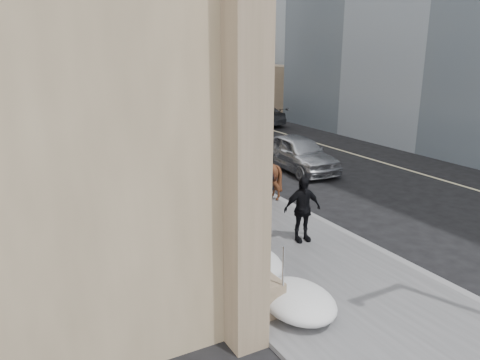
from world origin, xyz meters
The scene contains 14 objects.
ground centered at (0.00, 0.00, 0.00)m, with size 140.00×140.00×0.00m, color black.
sidewalk centered at (0.00, 10.00, 0.06)m, with size 5.00×80.00×0.12m, color #4B4B4E.
curb centered at (2.62, 10.00, 0.06)m, with size 0.24×80.00×0.12m, color slate.
lane_line centered at (10.50, 10.00, 0.01)m, with size 0.15×70.00×0.01m, color #BFB78C.
far_podium centered at (15.50, 10.00, 2.00)m, with size 2.00×80.00×4.00m, color #79674E.
streetlight_mid centered at (2.74, 14.00, 4.58)m, with size 1.71×0.24×8.00m.
streetlight_far centered at (2.74, 34.00, 4.58)m, with size 1.71×0.24×8.00m.
traffic_signal centered at (2.07, 22.00, 4.00)m, with size 4.10×0.22×6.00m.
snow_bank centered at (-1.42, 8.11, 0.47)m, with size 1.70×18.10×0.76m.
mounted_horse_left centered at (-0.06, 1.66, 1.26)m, with size 2.10×2.83×2.75m.
mounted_horse_right centered at (1.86, 5.44, 1.18)m, with size 1.51×1.69×2.58m.
pedestrian centered at (0.99, 1.18, 1.11)m, with size 1.16×0.48×1.99m, color black.
car_silver centered at (5.90, 8.24, 0.83)m, with size 1.97×4.90×1.67m, color #A4A5AB.
car_grey centered at (10.79, 20.36, 0.72)m, with size 2.03×4.99×1.45m, color #505156.
Camera 1 is at (-6.82, -9.33, 5.81)m, focal length 35.00 mm.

